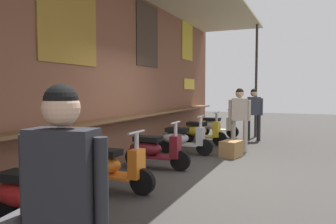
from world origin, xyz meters
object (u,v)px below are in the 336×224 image
(scooter_cream, at_px, (216,126))
(shopper_with_handbag, at_px, (60,195))
(scooter_maroon, at_px, (153,149))
(merchandise_crate, at_px, (231,149))
(shopper_passing, at_px, (240,113))
(scooter_orange, at_px, (110,166))
(scooter_yellow, at_px, (200,131))
(shopper_browsing, at_px, (254,109))
(scooter_red, at_px, (32,196))
(scooter_silver, at_px, (182,139))

(scooter_cream, relative_size, shopper_with_handbag, 0.86)
(scooter_maroon, xyz_separation_m, scooter_cream, (4.92, 0.00, 0.00))
(shopper_with_handbag, xyz_separation_m, merchandise_crate, (6.28, 0.34, -0.79))
(shopper_with_handbag, bearing_deg, shopper_passing, 173.29)
(scooter_cream, bearing_deg, scooter_orange, -89.23)
(scooter_yellow, bearing_deg, shopper_browsing, 49.39)
(scooter_red, distance_m, scooter_silver, 4.84)
(scooter_orange, relative_size, shopper_browsing, 0.86)
(scooter_silver, height_order, merchandise_crate, scooter_silver)
(shopper_passing, bearing_deg, shopper_browsing, 167.79)
(scooter_yellow, bearing_deg, shopper_passing, -25.23)
(shopper_browsing, height_order, merchandise_crate, shopper_browsing)
(scooter_yellow, relative_size, shopper_passing, 0.86)
(scooter_maroon, relative_size, shopper_passing, 0.86)
(scooter_orange, xyz_separation_m, shopper_with_handbag, (-2.93, -1.55, 0.59))
(scooter_maroon, bearing_deg, scooter_silver, 88.25)
(scooter_silver, bearing_deg, shopper_passing, 34.09)
(scooter_cream, relative_size, shopper_browsing, 0.86)
(scooter_orange, height_order, scooter_cream, same)
(scooter_yellow, height_order, scooter_cream, same)
(scooter_red, xyz_separation_m, shopper_passing, (5.76, -1.25, 0.61))
(shopper_browsing, bearing_deg, shopper_passing, -15.94)
(scooter_red, bearing_deg, shopper_with_handbag, -42.48)
(shopper_passing, height_order, merchandise_crate, shopper_passing)
(scooter_orange, xyz_separation_m, scooter_maroon, (1.59, -0.00, 0.00))
(shopper_passing, bearing_deg, scooter_red, -22.90)
(scooter_cream, height_order, shopper_browsing, shopper_browsing)
(scooter_cream, xyz_separation_m, shopper_passing, (-2.36, -1.25, 0.61))
(shopper_with_handbag, xyz_separation_m, shopper_browsing, (9.12, 0.25, 0.02))
(scooter_maroon, height_order, shopper_browsing, shopper_browsing)
(scooter_orange, relative_size, scooter_silver, 1.00)
(shopper_browsing, xyz_separation_m, shopper_passing, (-2.05, 0.05, 0.00))
(scooter_orange, height_order, scooter_maroon, same)
(scooter_silver, xyz_separation_m, shopper_browsing, (2.97, -1.30, 0.61))
(merchandise_crate, bearing_deg, shopper_browsing, -1.81)
(scooter_yellow, xyz_separation_m, merchandise_crate, (-1.44, -1.21, -0.20))
(scooter_orange, bearing_deg, shopper_passing, 74.72)
(scooter_silver, bearing_deg, scooter_red, -92.21)
(scooter_orange, relative_size, shopper_passing, 0.86)
(shopper_browsing, bearing_deg, shopper_with_handbag, -12.85)
(scooter_yellow, bearing_deg, merchandise_crate, -47.64)
(scooter_red, height_order, scooter_cream, same)
(scooter_red, height_order, shopper_passing, shopper_passing)
(scooter_silver, height_order, shopper_browsing, shopper_browsing)
(shopper_with_handbag, bearing_deg, scooter_cream, -179.83)
(shopper_browsing, bearing_deg, scooter_orange, -26.28)
(scooter_cream, distance_m, merchandise_crate, 3.38)
(merchandise_crate, bearing_deg, scooter_silver, 95.96)
(scooter_maroon, distance_m, merchandise_crate, 2.15)
(scooter_cream, xyz_separation_m, merchandise_crate, (-3.15, -1.21, -0.20))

